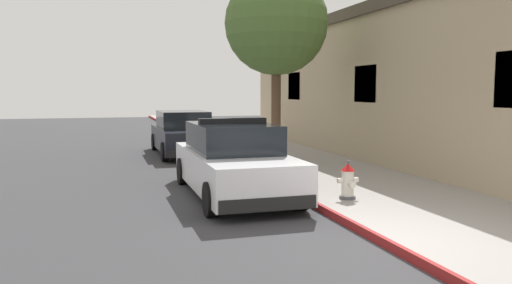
# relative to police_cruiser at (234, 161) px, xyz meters

# --- Properties ---
(ground_plane) EXTENTS (34.28, 60.00, 0.20)m
(ground_plane) POSITION_rel_police_cruiser_xyz_m (-2.99, 5.67, -0.84)
(ground_plane) COLOR #353538
(sidewalk_pavement) EXTENTS (3.58, 60.00, 0.14)m
(sidewalk_pavement) POSITION_rel_police_cruiser_xyz_m (3.01, 5.67, -0.67)
(sidewalk_pavement) COLOR gray
(sidewalk_pavement) RESTS_ON ground
(curb_painted_edge) EXTENTS (0.08, 60.00, 0.14)m
(curb_painted_edge) POSITION_rel_police_cruiser_xyz_m (1.18, 5.67, -0.67)
(curb_painted_edge) COLOR maroon
(curb_painted_edge) RESTS_ON ground
(storefront_building) EXTENTS (7.80, 21.24, 4.88)m
(storefront_building) POSITION_rel_police_cruiser_xyz_m (8.58, 3.01, 1.70)
(storefront_building) COLOR tan
(storefront_building) RESTS_ON ground
(police_cruiser) EXTENTS (1.94, 4.84, 1.68)m
(police_cruiser) POSITION_rel_police_cruiser_xyz_m (0.00, 0.00, 0.00)
(police_cruiser) COLOR white
(police_cruiser) RESTS_ON ground
(parked_car_silver_ahead) EXTENTS (1.94, 4.84, 1.56)m
(parked_car_silver_ahead) POSITION_rel_police_cruiser_xyz_m (0.04, 7.55, -0.00)
(parked_car_silver_ahead) COLOR black
(parked_car_silver_ahead) RESTS_ON ground
(fire_hydrant) EXTENTS (0.44, 0.40, 0.76)m
(fire_hydrant) POSITION_rel_police_cruiser_xyz_m (1.90, -1.66, -0.25)
(fire_hydrant) COLOR #4C4C51
(fire_hydrant) RESTS_ON sidewalk_pavement
(street_tree) EXTENTS (3.00, 3.00, 5.58)m
(street_tree) POSITION_rel_police_cruiser_xyz_m (2.19, 3.53, 3.46)
(street_tree) COLOR brown
(street_tree) RESTS_ON sidewalk_pavement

